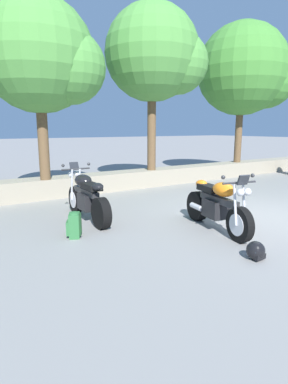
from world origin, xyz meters
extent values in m
plane|color=gray|center=(0.00, 0.00, 0.00)|extent=(120.00, 120.00, 0.00)
cube|color=gray|center=(0.00, 4.80, 0.28)|extent=(36.00, 0.80, 0.55)
cylinder|color=black|center=(-3.37, 2.75, 0.31)|extent=(0.16, 0.62, 0.62)
cylinder|color=black|center=(-3.42, 1.31, 0.31)|extent=(0.20, 0.63, 0.62)
cylinder|color=silver|center=(-3.37, 2.75, 0.31)|extent=(0.17, 0.39, 0.38)
cube|color=black|center=(-3.40, 1.98, 0.41)|extent=(0.34, 0.49, 0.34)
cube|color=#2D2D30|center=(-3.40, 2.08, 0.61)|extent=(0.18, 1.10, 0.12)
ellipsoid|color=black|center=(-3.39, 2.23, 0.83)|extent=(0.36, 0.53, 0.26)
cube|color=black|center=(-3.41, 1.75, 0.77)|extent=(0.28, 0.57, 0.12)
ellipsoid|color=black|center=(-3.42, 1.45, 0.81)|extent=(0.23, 0.29, 0.16)
cylinder|color=#2D2D30|center=(-3.38, 2.67, 1.03)|extent=(0.66, 0.06, 0.04)
sphere|color=silver|center=(-3.44, 2.82, 0.89)|extent=(0.13, 0.13, 0.13)
sphere|color=silver|center=(-3.30, 2.81, 0.89)|extent=(0.13, 0.13, 0.13)
cube|color=#26282D|center=(-3.37, 2.77, 1.09)|extent=(0.20, 0.10, 0.18)
cylinder|color=silver|center=(-3.26, 1.55, 0.36)|extent=(0.12, 0.38, 0.11)
cylinder|color=silver|center=(-3.47, 2.72, 0.67)|extent=(0.05, 0.16, 0.73)
cylinder|color=silver|center=(-3.29, 2.71, 0.67)|extent=(0.05, 0.16, 0.73)
sphere|color=#2D2D30|center=(-3.68, 2.64, 1.13)|extent=(0.07, 0.07, 0.07)
sphere|color=#2D2D30|center=(-3.08, 2.62, 1.13)|extent=(0.07, 0.07, 0.07)
cylinder|color=black|center=(-1.76, -0.67, 0.31)|extent=(0.27, 0.64, 0.62)
cylinder|color=black|center=(-1.44, 0.74, 0.31)|extent=(0.31, 0.64, 0.62)
cylinder|color=silver|center=(-1.76, -0.67, 0.31)|extent=(0.24, 0.41, 0.38)
cube|color=black|center=(-1.59, 0.08, 0.41)|extent=(0.42, 0.54, 0.34)
cube|color=#2D2D30|center=(-1.61, -0.02, 0.61)|extent=(0.38, 1.10, 0.12)
ellipsoid|color=orange|center=(-1.65, -0.16, 0.83)|extent=(0.45, 0.58, 0.26)
cube|color=black|center=(-1.54, 0.31, 0.77)|extent=(0.38, 0.60, 0.12)
ellipsoid|color=orange|center=(-1.48, 0.60, 0.81)|extent=(0.28, 0.32, 0.16)
cylinder|color=#2D2D30|center=(-1.74, -0.59, 1.03)|extent=(0.65, 0.18, 0.04)
sphere|color=silver|center=(-1.71, -0.74, 0.89)|extent=(0.13, 0.13, 0.13)
sphere|color=silver|center=(-1.84, -0.71, 0.89)|extent=(0.13, 0.13, 0.13)
cube|color=#26282D|center=(-1.76, -0.69, 1.09)|extent=(0.22, 0.14, 0.18)
cylinder|color=silver|center=(-1.65, 0.54, 0.36)|extent=(0.19, 0.39, 0.11)
cylinder|color=silver|center=(-1.66, -0.65, 0.67)|extent=(0.08, 0.17, 0.73)
cylinder|color=silver|center=(-1.84, -0.61, 0.67)|extent=(0.08, 0.17, 0.73)
sphere|color=#2D2D30|center=(-1.44, -0.62, 1.13)|extent=(0.07, 0.07, 0.07)
sphere|color=#2D2D30|center=(-2.03, -0.49, 1.13)|extent=(0.07, 0.07, 0.07)
cube|color=#2D6B38|center=(-4.05, 1.13, 0.22)|extent=(0.29, 0.35, 0.44)
cube|color=#2D6B38|center=(-4.15, 1.18, 0.18)|extent=(0.15, 0.24, 0.24)
ellipsoid|color=#2D6B38|center=(-4.05, 1.13, 0.43)|extent=(0.28, 0.33, 0.08)
cube|color=#193A1E|center=(-3.99, 1.01, 0.24)|extent=(0.05, 0.06, 0.37)
cube|color=#193A1E|center=(-3.92, 1.16, 0.24)|extent=(0.05, 0.06, 0.37)
sphere|color=black|center=(-2.16, -1.32, 0.14)|extent=(0.28, 0.28, 0.28)
ellipsoid|color=black|center=(-2.16, -1.39, 0.15)|extent=(0.23, 0.06, 0.12)
cube|color=black|center=(-2.16, -1.39, 0.07)|extent=(0.20, 0.08, 0.08)
cylinder|color=brown|center=(-3.52, 4.57, 1.61)|extent=(0.28, 0.28, 2.12)
sphere|color=#4C8E3D|center=(-3.52, 4.57, 3.76)|extent=(2.90, 2.90, 2.90)
sphere|color=#4C8E3D|center=(-2.87, 4.13, 3.47)|extent=(1.89, 1.89, 1.89)
cylinder|color=brown|center=(0.09, 4.68, 1.84)|extent=(0.28, 0.28, 2.59)
sphere|color=#4C8E3D|center=(0.09, 4.68, 4.26)|extent=(2.99, 2.99, 2.99)
sphere|color=#4C8E3D|center=(0.77, 4.23, 3.96)|extent=(1.95, 1.95, 1.95)
cylinder|color=brown|center=(4.49, 4.78, 1.71)|extent=(0.28, 0.28, 2.32)
sphere|color=#428433|center=(4.49, 4.78, 4.20)|extent=(3.54, 3.54, 3.54)
sphere|color=#428433|center=(5.28, 4.25, 3.84)|extent=(2.30, 2.30, 2.30)
camera|label=1|loc=(-6.04, -4.17, 1.94)|focal=29.92mm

